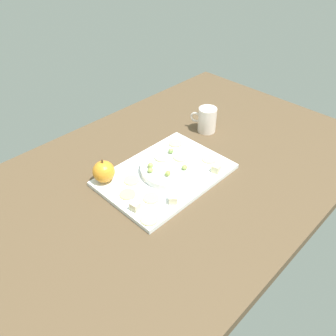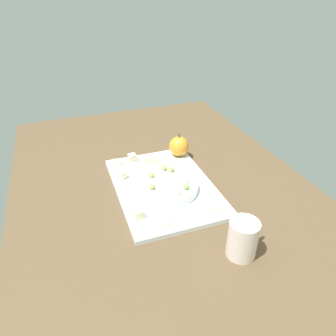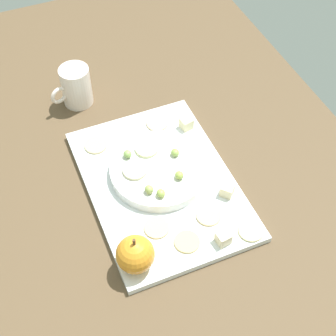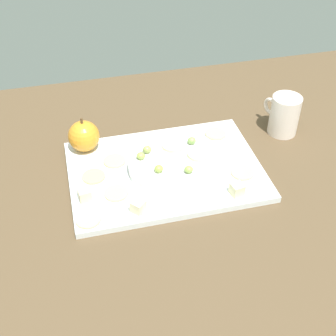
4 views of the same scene
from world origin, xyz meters
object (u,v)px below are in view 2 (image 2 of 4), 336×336
at_px(cracker_0, 168,165).
at_px(cracker_5, 152,160).
at_px(grape_2, 164,168).
at_px(cracker_2, 163,220).
at_px(cheese_cube_2, 122,175).
at_px(cracker_4, 115,163).
at_px(apple_slice_0, 171,192).
at_px(grape_3, 151,175).
at_px(platter, 165,186).
at_px(cracker_3, 212,206).
at_px(cracker_1, 137,169).
at_px(cup, 243,239).
at_px(serving_dish, 164,186).
at_px(apple_whole, 179,146).
at_px(cheese_cube_0, 139,214).
at_px(cheese_cube_1, 132,157).
at_px(grape_1, 171,169).
at_px(grape_0, 152,186).
at_px(grape_4, 186,187).

height_order(cracker_0, cracker_5, same).
bearing_deg(grape_2, cracker_2, -19.96).
bearing_deg(cheese_cube_2, cracker_5, 121.30).
bearing_deg(cracker_4, apple_slice_0, 23.43).
relative_size(cracker_2, grape_3, 2.62).
bearing_deg(platter, cracker_3, 31.36).
relative_size(cheese_cube_2, cracker_1, 0.50).
bearing_deg(cup, cracker_3, 177.54).
xyz_separation_m(cracker_3, cracker_4, (-0.30, -0.19, 0.00)).
relative_size(serving_dish, cracker_3, 4.17).
bearing_deg(apple_whole, cracker_2, -28.06).
height_order(serving_dish, grape_2, grape_2).
distance_m(cheese_cube_0, cracker_3, 0.19).
relative_size(cheese_cube_1, grape_3, 1.31).
bearing_deg(grape_1, serving_dish, -38.65).
height_order(cheese_cube_0, cheese_cube_2, same).
distance_m(grape_1, cup, 0.32).
bearing_deg(cracker_3, cracker_1, -150.57).
relative_size(cracker_2, grape_2, 2.62).
bearing_deg(cheese_cube_2, grape_0, 28.65).
relative_size(cheese_cube_2, grape_2, 1.31).
relative_size(cracker_5, cup, 0.48).
bearing_deg(cup, cracker_2, -137.81).
bearing_deg(cracker_5, grape_2, 5.55).
relative_size(grape_0, grape_1, 1.00).
bearing_deg(grape_0, cup, 25.86).
distance_m(grape_1, grape_2, 0.02).
relative_size(cheese_cube_2, grape_4, 1.31).
bearing_deg(grape_0, grape_2, 141.26).
relative_size(cracker_3, cracker_5, 1.00).
height_order(cheese_cube_2, cracker_1, cheese_cube_2).
height_order(cracker_3, grape_1, grape_1).
relative_size(cracker_4, grape_2, 2.62).
xyz_separation_m(serving_dish, cracker_0, (-0.12, 0.05, -0.01)).
height_order(cracker_4, cup, cup).
xyz_separation_m(cracker_1, grape_2, (0.06, 0.07, 0.03)).
bearing_deg(grape_1, cracker_5, -167.05).
bearing_deg(apple_whole, cracker_3, -3.69).
bearing_deg(cracker_1, cracker_5, 121.34).
bearing_deg(grape_4, cracker_1, -152.11).
height_order(serving_dish, apple_whole, apple_whole).
relative_size(cracker_5, grape_2, 2.62).
relative_size(cracker_2, apple_slice_0, 1.00).
relative_size(serving_dish, cheese_cube_2, 8.34).
bearing_deg(platter, cracker_4, -146.58).
xyz_separation_m(cheese_cube_0, grape_0, (-0.08, 0.06, 0.02)).
xyz_separation_m(cracker_2, grape_2, (-0.19, 0.07, 0.03)).
height_order(cheese_cube_1, apple_slice_0, apple_slice_0).
xyz_separation_m(apple_whole, grape_0, (0.18, -0.15, -0.01)).
distance_m(apple_whole, cracker_5, 0.10).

